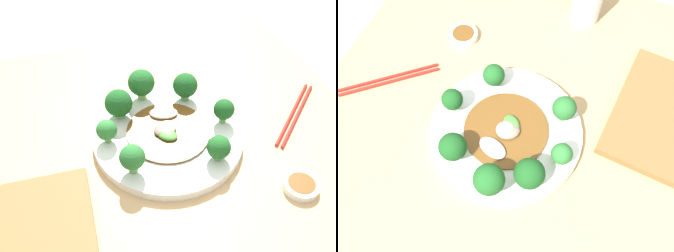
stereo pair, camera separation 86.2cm
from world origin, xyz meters
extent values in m
cube|color=tan|center=(0.00, 0.00, 0.39)|extent=(0.90, 0.90, 0.77)
cylinder|color=white|center=(-0.04, 0.03, 0.78)|extent=(0.31, 0.31, 0.02)
cylinder|color=#7AAD5B|center=(0.05, 0.10, 0.80)|extent=(0.02, 0.02, 0.01)
sphere|color=#1E5B23|center=(0.05, 0.10, 0.82)|extent=(0.05, 0.05, 0.05)
cylinder|color=#89B76B|center=(-0.16, 0.01, 0.80)|extent=(0.02, 0.02, 0.02)
sphere|color=#1E5B23|center=(-0.16, 0.01, 0.84)|extent=(0.06, 0.06, 0.06)
cylinder|color=#7AAD5B|center=(-0.06, -0.09, 0.80)|extent=(0.01, 0.01, 0.01)
sphere|color=#2D7533|center=(-0.06, -0.09, 0.82)|extent=(0.04, 0.04, 0.04)
cylinder|color=#89B76B|center=(-0.12, -0.05, 0.80)|extent=(0.02, 0.02, 0.01)
sphere|color=#19511E|center=(-0.12, -0.05, 0.83)|extent=(0.06, 0.06, 0.06)
cylinder|color=#70A356|center=(-0.03, 0.15, 0.80)|extent=(0.02, 0.02, 0.02)
sphere|color=#19511E|center=(-0.03, 0.15, 0.83)|extent=(0.04, 0.04, 0.04)
cylinder|color=#70A356|center=(-0.13, 0.10, 0.80)|extent=(0.02, 0.02, 0.02)
sphere|color=#19511E|center=(-0.13, 0.10, 0.83)|extent=(0.05, 0.05, 0.05)
cylinder|color=#70A356|center=(0.03, -0.07, 0.80)|extent=(0.02, 0.02, 0.02)
sphere|color=#286B2D|center=(0.03, -0.07, 0.83)|extent=(0.05, 0.05, 0.05)
cylinder|color=brown|center=(-0.04, 0.03, 0.80)|extent=(0.17, 0.17, 0.01)
ellipsoid|color=gray|center=(-0.05, 0.02, 0.80)|extent=(0.05, 0.06, 0.02)
ellipsoid|color=silver|center=(-0.05, 0.03, 0.80)|extent=(0.04, 0.04, 0.02)
ellipsoid|color=silver|center=(-0.09, 0.04, 0.80)|extent=(0.05, 0.07, 0.01)
ellipsoid|color=#4C933D|center=(-0.03, 0.02, 0.80)|extent=(0.05, 0.05, 0.01)
cylinder|color=red|center=(-0.01, 0.32, 0.78)|extent=(0.15, 0.17, 0.01)
cylinder|color=red|center=(-0.02, 0.31, 0.78)|extent=(0.15, 0.17, 0.01)
cylinder|color=white|center=(0.16, 0.22, 0.78)|extent=(0.07, 0.07, 0.01)
cylinder|color=brown|center=(0.16, 0.22, 0.79)|extent=(0.05, 0.05, 0.00)
cube|color=brown|center=(0.12, -0.25, 0.78)|extent=(0.29, 0.19, 0.02)
camera|label=1|loc=(0.48, -0.16, 1.37)|focal=42.00mm
camera|label=2|loc=(-0.37, -0.11, 1.50)|focal=42.00mm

